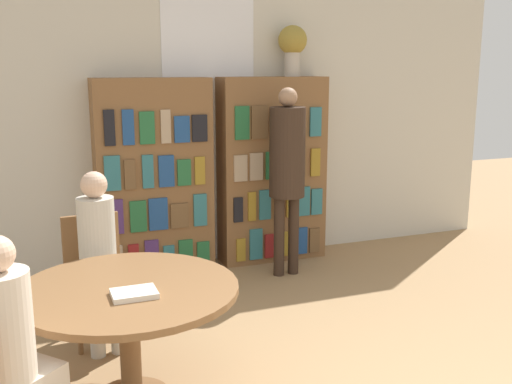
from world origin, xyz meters
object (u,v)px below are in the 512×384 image
(bookshelf_left, at_px, (154,178))
(flower_vase, at_px, (292,45))
(seated_reader_left, at_px, (99,251))
(bookshelf_right, at_px, (272,170))
(reading_table, at_px, (128,305))
(librarian_standing, at_px, (287,161))
(seated_reader_right, at_px, (13,347))
(chair_left_side, at_px, (95,271))

(bookshelf_left, bearing_deg, flower_vase, 0.21)
(bookshelf_left, bearing_deg, seated_reader_left, -115.87)
(bookshelf_right, height_order, seated_reader_left, bookshelf_right)
(seated_reader_left, bearing_deg, bookshelf_left, -120.63)
(bookshelf_left, bearing_deg, reading_table, -105.62)
(librarian_standing, bearing_deg, seated_reader_left, -153.75)
(bookshelf_right, xyz_separation_m, reading_table, (-1.78, -2.16, -0.31))
(seated_reader_right, distance_m, librarian_standing, 3.20)
(flower_vase, bearing_deg, reading_table, -132.53)
(reading_table, bearing_deg, librarian_standing, 44.02)
(flower_vase, distance_m, librarian_standing, 1.19)
(librarian_standing, bearing_deg, reading_table, -135.98)
(reading_table, height_order, librarian_standing, librarian_standing)
(flower_vase, height_order, seated_reader_right, flower_vase)
(librarian_standing, bearing_deg, chair_left_side, -158.79)
(flower_vase, height_order, seated_reader_left, flower_vase)
(chair_left_side, bearing_deg, reading_table, 90.00)
(bookshelf_left, bearing_deg, librarian_standing, -24.22)
(chair_left_side, bearing_deg, bookshelf_right, -151.97)
(bookshelf_right, height_order, librarian_standing, bookshelf_right)
(seated_reader_left, height_order, seated_reader_right, seated_reader_left)
(bookshelf_right, bearing_deg, flower_vase, 1.34)
(bookshelf_left, relative_size, seated_reader_right, 1.49)
(bookshelf_right, relative_size, seated_reader_left, 1.47)
(bookshelf_right, distance_m, flower_vase, 1.23)
(bookshelf_left, distance_m, librarian_standing, 1.23)
(seated_reader_right, bearing_deg, bookshelf_left, 115.09)
(bookshelf_left, relative_size, seated_reader_left, 1.47)
(reading_table, bearing_deg, seated_reader_left, 94.76)
(bookshelf_left, relative_size, librarian_standing, 1.05)
(bookshelf_right, relative_size, flower_vase, 3.75)
(seated_reader_right, height_order, librarian_standing, librarian_standing)
(librarian_standing, bearing_deg, flower_vase, 61.96)
(bookshelf_left, height_order, chair_left_side, bookshelf_left)
(reading_table, relative_size, librarian_standing, 0.73)
(chair_left_side, bearing_deg, flower_vase, -154.55)
(flower_vase, relative_size, reading_table, 0.38)
(seated_reader_left, distance_m, seated_reader_right, 1.40)
(bookshelf_left, xyz_separation_m, reading_table, (-0.60, -2.16, -0.31))
(flower_vase, relative_size, chair_left_side, 0.55)
(bookshelf_right, bearing_deg, chair_left_side, -147.21)
(seated_reader_right, bearing_deg, librarian_standing, 92.46)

